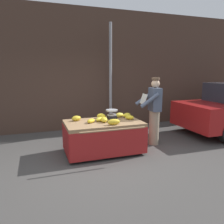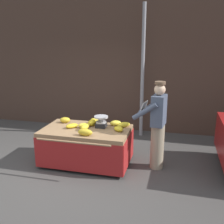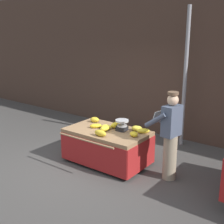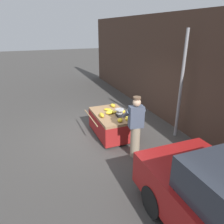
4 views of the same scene
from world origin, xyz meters
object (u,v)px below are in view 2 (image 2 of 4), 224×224
object	(u,v)px
street_pole	(143,73)
banana_bunch_2	(94,121)
banana_bunch_9	(92,123)
banana_bunch_3	(124,125)
banana_bunch_5	(84,125)
banana_bunch_8	(65,120)
weighing_scale	(101,122)
vendor_person	(157,125)
banana_bunch_1	(119,129)
banana_bunch_7	(85,127)
banana_bunch_4	(116,123)
banana_bunch_0	(85,132)
banana_cart	(86,138)
banana_bunch_6	(72,126)

from	to	relation	value
street_pole	banana_bunch_2	world-z (taller)	street_pole
banana_bunch_9	banana_bunch_3	bearing A→B (deg)	5.86
banana_bunch_5	banana_bunch_8	size ratio (longest dim) A/B	1.09
weighing_scale	banana_bunch_3	xyz separation A→B (m)	(0.44, 0.13, -0.07)
banana_bunch_2	vendor_person	distance (m)	1.35
banana_bunch_1	banana_bunch_7	xyz separation A→B (m)	(-0.66, -0.08, 0.01)
banana_bunch_2	banana_bunch_7	distance (m)	0.45
banana_bunch_5	banana_bunch_9	distance (m)	0.21
banana_bunch_8	banana_bunch_7	bearing A→B (deg)	-31.29
banana_bunch_3	banana_bunch_4	bearing A→B (deg)	165.73
banana_bunch_0	banana_bunch_3	world-z (taller)	banana_bunch_0
banana_bunch_4	weighing_scale	bearing A→B (deg)	-146.64
banana_bunch_1	banana_bunch_7	size ratio (longest dim) A/B	0.86
banana_bunch_1	banana_bunch_7	bearing A→B (deg)	-172.84
banana_bunch_4	banana_bunch_7	distance (m)	0.67
banana_cart	banana_bunch_6	world-z (taller)	banana_bunch_6
banana_bunch_4	banana_bunch_0	bearing A→B (deg)	-119.74
banana_bunch_4	vendor_person	distance (m)	0.89
banana_bunch_0	banana_bunch_9	bearing A→B (deg)	96.46
banana_bunch_2	banana_bunch_9	bearing A→B (deg)	-91.88
banana_bunch_1	vendor_person	bearing A→B (deg)	10.03
street_pole	vendor_person	world-z (taller)	street_pole
street_pole	banana_bunch_2	distance (m)	1.95
banana_bunch_3	banana_bunch_7	xyz separation A→B (m)	(-0.71, -0.36, 0.01)
banana_bunch_1	banana_bunch_6	bearing A→B (deg)	-177.81
banana_bunch_5	banana_bunch_6	bearing A→B (deg)	-162.29
street_pole	vendor_person	xyz separation A→B (m)	(0.55, -1.80, -0.79)
banana_bunch_3	banana_bunch_5	bearing A→B (deg)	-162.58
banana_bunch_9	banana_bunch_8	bearing A→B (deg)	175.39
street_pole	banana_bunch_9	xyz separation A→B (m)	(-0.79, -1.72, -0.86)
banana_bunch_1	banana_bunch_6	size ratio (longest dim) A/B	0.80
banana_bunch_2	banana_bunch_8	xyz separation A→B (m)	(-0.63, -0.10, 0.00)
banana_bunch_9	banana_bunch_7	bearing A→B (deg)	-100.50
banana_bunch_0	banana_bunch_3	xyz separation A→B (m)	(0.59, 0.67, -0.01)
banana_bunch_1	banana_bunch_8	world-z (taller)	banana_bunch_8
banana_bunch_1	banana_bunch_4	bearing A→B (deg)	112.51
banana_bunch_1	vendor_person	size ratio (longest dim) A/B	0.12
banana_bunch_2	banana_bunch_4	distance (m)	0.47
banana_bunch_0	banana_bunch_4	bearing A→B (deg)	60.26
banana_bunch_0	banana_bunch_9	world-z (taller)	banana_bunch_0
banana_bunch_8	banana_bunch_5	bearing A→B (deg)	-23.79
banana_cart	vendor_person	bearing A→B (deg)	5.95
weighing_scale	banana_bunch_9	bearing A→B (deg)	164.78
banana_cart	banana_bunch_6	xyz separation A→B (m)	(-0.29, -0.02, 0.25)
banana_bunch_0	banana_bunch_2	world-z (taller)	banana_bunch_0
banana_bunch_3	banana_bunch_6	distance (m)	1.05
banana_bunch_3	vendor_person	bearing A→B (deg)	-12.41
banana_cart	banana_bunch_0	world-z (taller)	banana_bunch_0
banana_bunch_4	banana_bunch_8	size ratio (longest dim) A/B	1.06
weighing_scale	banana_bunch_7	xyz separation A→B (m)	(-0.27, -0.24, -0.06)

